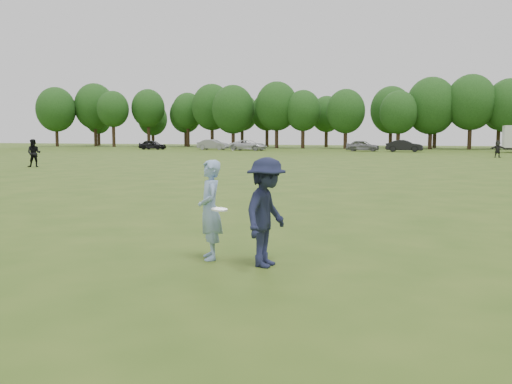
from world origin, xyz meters
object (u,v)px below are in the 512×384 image
car_a (152,145)px  defender (266,212)px  car_e (363,146)px  thrower (210,210)px  player_far_a (34,153)px  car_c (249,145)px  player_far_d (498,149)px  car_b (213,145)px  car_f (404,146)px

car_a → defender: bearing=-145.7°
car_e → thrower: bearing=-173.9°
car_a → car_e: 29.53m
player_far_a → car_c: player_far_a is taller
car_c → player_far_d: bearing=-110.0°
thrower → player_far_a: (-21.45, 20.87, 0.06)m
thrower → player_far_d: size_ratio=1.08×
car_b → car_e: bearing=-88.4°
player_far_d → car_c: player_far_d is taller
car_e → player_far_d: bearing=-134.9°
thrower → car_c: 63.51m
defender → car_b: defender is taller
car_f → car_c: bearing=93.2°
defender → car_f: bearing=8.0°
player_far_d → car_f: 17.11m
player_far_a → player_far_d: bearing=16.3°
car_b → player_far_d: bearing=-111.4°
player_far_a → car_c: bearing=64.5°
player_far_a → car_c: (1.48, 39.41, -0.23)m
defender → car_c: size_ratio=0.36×
car_b → player_far_a: bearing=-172.0°
defender → car_a: (-35.58, 60.54, -0.22)m
defender → car_c: (-21.05, 60.48, -0.20)m
car_a → player_far_a: bearing=-157.9°
car_e → car_f: (5.17, -0.54, 0.02)m
defender → car_b: (-26.76, 61.76, -0.17)m
thrower → car_c: thrower is taller
thrower → car_a: (-34.50, 60.35, -0.19)m
car_e → player_far_a: bearing=159.4°
thrower → car_e: 61.62m
defender → car_b: size_ratio=0.41×
player_far_d → car_c: 32.39m
car_a → car_f: car_f is taller
defender → player_far_a: player_far_a is taller
defender → car_c: bearing=26.3°
player_far_d → thrower: bearing=-116.3°
player_far_d → car_a: player_far_d is taller
player_far_a → car_f: player_far_a is taller
car_a → car_e: size_ratio=0.94×
defender → car_e: 61.91m
defender → player_far_d: 47.33m
thrower → car_c: size_ratio=0.34×
thrower → defender: defender is taller
thrower → player_far_a: size_ratio=0.94×
player_far_d → car_f: bearing=107.2°
player_far_d → car_e: size_ratio=0.38×
car_a → car_c: bearing=-86.4°
player_far_d → car_e: (-14.30, 15.00, -0.09)m
car_b → car_c: (5.71, -1.28, -0.03)m
player_far_d → car_a: (-43.80, 13.94, -0.13)m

